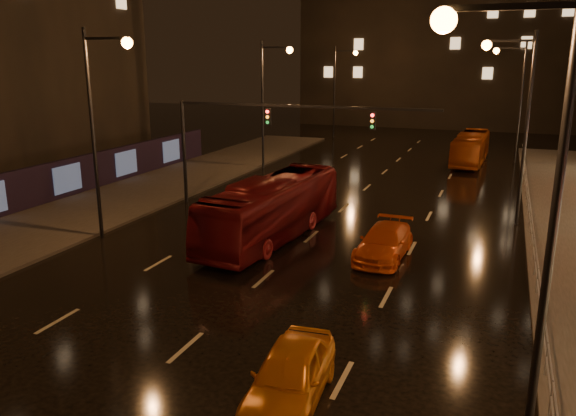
{
  "coord_description": "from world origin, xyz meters",
  "views": [
    {
      "loc": [
        8.56,
        -9.41,
        8.58
      ],
      "look_at": [
        0.3,
        12.0,
        2.5
      ],
      "focal_mm": 35.0,
      "sensor_mm": 36.0,
      "label": 1
    }
  ],
  "objects_px": {
    "taxi_near": "(290,375)",
    "taxi_far": "(384,242)",
    "bus_red": "(273,208)",
    "bus_curb": "(471,148)"
  },
  "relations": [
    {
      "from": "bus_curb",
      "to": "taxi_far",
      "type": "xyz_separation_m",
      "value": [
        -2.0,
        -25.99,
        -0.62
      ]
    },
    {
      "from": "taxi_near",
      "to": "taxi_far",
      "type": "bearing_deg",
      "value": 85.19
    },
    {
      "from": "bus_red",
      "to": "bus_curb",
      "type": "bearing_deg",
      "value": 77.55
    },
    {
      "from": "bus_red",
      "to": "taxi_far",
      "type": "relative_size",
      "value": 2.27
    },
    {
      "from": "bus_red",
      "to": "taxi_far",
      "type": "height_order",
      "value": "bus_red"
    },
    {
      "from": "bus_curb",
      "to": "taxi_far",
      "type": "bearing_deg",
      "value": -91.76
    },
    {
      "from": "bus_red",
      "to": "bus_curb",
      "type": "xyz_separation_m",
      "value": [
        7.71,
        25.19,
        -0.21
      ]
    },
    {
      "from": "bus_red",
      "to": "bus_curb",
      "type": "relative_size",
      "value": 1.16
    },
    {
      "from": "bus_red",
      "to": "bus_curb",
      "type": "height_order",
      "value": "bus_red"
    },
    {
      "from": "bus_curb",
      "to": "taxi_near",
      "type": "height_order",
      "value": "bus_curb"
    }
  ]
}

